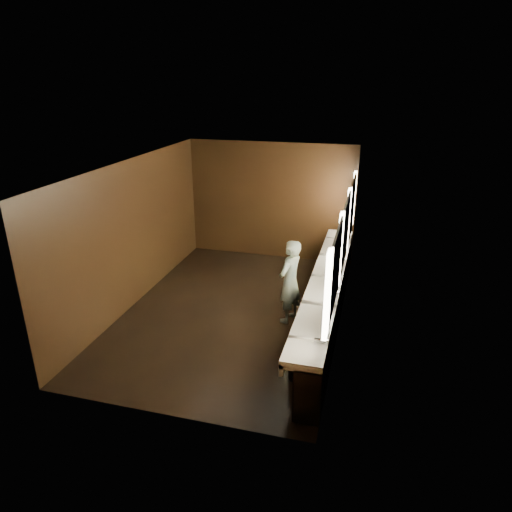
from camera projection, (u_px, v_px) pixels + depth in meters
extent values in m
plane|color=black|center=(234.00, 311.00, 8.79)|extent=(6.00, 6.00, 0.00)
cube|color=#2D2D2B|center=(231.00, 165.00, 7.75)|extent=(4.00, 6.00, 0.02)
cube|color=black|center=(271.00, 201.00, 10.96)|extent=(4.00, 0.02, 2.80)
cube|color=black|center=(159.00, 323.00, 5.58)|extent=(4.00, 0.02, 2.80)
cube|color=black|center=(134.00, 233.00, 8.75)|extent=(0.02, 6.00, 2.80)
cube|color=black|center=(344.00, 253.00, 7.79)|extent=(0.02, 6.00, 2.80)
cube|color=black|center=(330.00, 303.00, 8.20)|extent=(0.36, 5.40, 0.81)
cube|color=silver|center=(327.00, 280.00, 8.06)|extent=(0.55, 5.40, 0.12)
cube|color=silver|center=(313.00, 283.00, 8.15)|extent=(0.06, 5.40, 0.18)
cylinder|color=silver|center=(321.00, 340.00, 5.99)|extent=(0.18, 0.04, 0.04)
cylinder|color=silver|center=(333.00, 292.00, 7.30)|extent=(0.18, 0.04, 0.04)
cylinder|color=silver|center=(341.00, 259.00, 8.62)|extent=(0.18, 0.04, 0.04)
cylinder|color=silver|center=(347.00, 234.00, 9.94)|extent=(0.18, 0.04, 0.04)
cube|color=#FFF2CC|center=(327.00, 295.00, 5.51)|extent=(0.06, 0.22, 1.15)
cube|color=white|center=(335.00, 270.00, 6.23)|extent=(0.03, 1.32, 1.15)
cube|color=#FFF2CC|center=(340.00, 250.00, 6.95)|extent=(0.06, 0.23, 1.15)
cube|color=white|center=(345.00, 233.00, 7.66)|extent=(0.03, 1.32, 1.15)
cube|color=#FFF2CC|center=(348.00, 220.00, 8.38)|extent=(0.06, 0.23, 1.15)
cube|color=white|center=(352.00, 208.00, 9.10)|extent=(0.03, 1.32, 1.15)
cube|color=#FFF2CC|center=(354.00, 198.00, 9.82)|extent=(0.06, 0.22, 1.15)
imported|color=#81B2C0|center=(290.00, 281.00, 8.18)|extent=(0.56, 0.67, 1.56)
cylinder|color=black|center=(300.00, 362.00, 6.75)|extent=(0.38, 0.38, 0.53)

